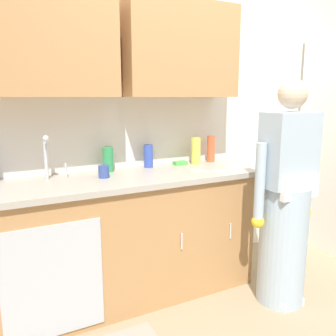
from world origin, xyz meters
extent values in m
plane|color=#998466|center=(0.00, 0.00, 0.00)|extent=(9.00, 9.00, 0.00)
cube|color=silver|center=(0.00, 1.05, 1.35)|extent=(4.80, 0.10, 2.70)
cube|color=#B27F4C|center=(-1.04, 0.83, 1.85)|extent=(0.91, 0.34, 0.70)
cube|color=#B27F4C|center=(-0.05, 0.83, 1.85)|extent=(0.91, 0.34, 0.70)
cube|color=#B27F4C|center=(-0.55, 0.70, 0.45)|extent=(1.90, 0.60, 0.90)
cube|color=#B7BABF|center=(-1.15, 0.39, 0.41)|extent=(0.60, 0.01, 0.72)
cylinder|color=silver|center=(-0.27, 0.39, 0.50)|extent=(0.01, 0.01, 0.12)
cylinder|color=silver|center=(0.16, 0.39, 0.50)|extent=(0.01, 0.01, 0.12)
cube|color=#A8A093|center=(-0.55, 0.70, 0.92)|extent=(1.96, 0.66, 0.04)
cube|color=#B7BABF|center=(-1.04, 0.70, 0.92)|extent=(0.50, 0.36, 0.03)
cylinder|color=#B7BABF|center=(-1.08, 0.85, 1.09)|extent=(0.02, 0.02, 0.30)
sphere|color=#B7BABF|center=(-1.08, 0.79, 1.23)|extent=(0.04, 0.04, 0.04)
cylinder|color=#B7BABF|center=(-0.95, 0.85, 0.99)|extent=(0.02, 0.02, 0.10)
cube|color=white|center=(0.42, 0.09, 0.03)|extent=(0.20, 0.26, 0.06)
cylinder|color=#A3B7C6|center=(0.42, 0.11, 0.44)|extent=(0.34, 0.34, 0.88)
cube|color=#A3B7C6|center=(0.42, 0.11, 1.14)|extent=(0.38, 0.22, 0.52)
sphere|color=beige|center=(0.42, 0.11, 1.52)|extent=(0.20, 0.20, 0.20)
cube|color=white|center=(0.42, -0.01, 0.90)|extent=(0.32, 0.04, 0.16)
cylinder|color=#A3B7C6|center=(0.19, 0.13, 0.93)|extent=(0.07, 0.07, 0.55)
sphere|color=yellow|center=(0.19, 0.13, 0.65)|extent=(0.09, 0.09, 0.09)
cylinder|color=#A3B7C6|center=(0.65, 0.13, 0.93)|extent=(0.07, 0.07, 0.55)
sphere|color=yellow|center=(0.65, 0.13, 0.65)|extent=(0.09, 0.09, 0.09)
cylinder|color=#334CB2|center=(-0.28, 0.92, 1.03)|extent=(0.07, 0.07, 0.18)
cylinder|color=#E05933|center=(0.31, 0.90, 1.05)|extent=(0.07, 0.07, 0.23)
cylinder|color=#D8D14C|center=(0.14, 0.87, 1.05)|extent=(0.08, 0.08, 0.23)
cylinder|color=#2D8C4C|center=(-0.62, 0.90, 1.03)|extent=(0.08, 0.08, 0.19)
cylinder|color=#33478C|center=(-0.72, 0.71, 0.98)|extent=(0.08, 0.08, 0.09)
cube|color=silver|center=(0.06, 0.57, 0.94)|extent=(0.21, 0.15, 0.01)
cube|color=#4CBF4C|center=(0.00, 0.89, 0.96)|extent=(0.11, 0.07, 0.03)
camera|label=1|loc=(-1.44, -1.66, 1.50)|focal=37.95mm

